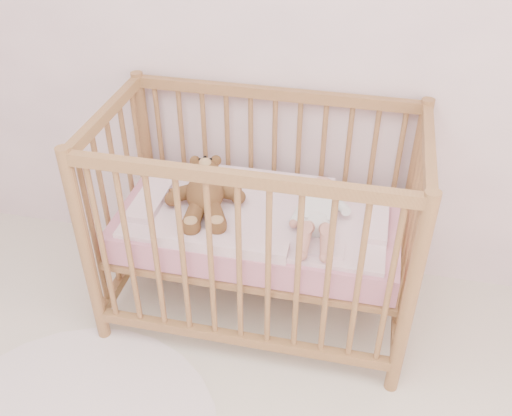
% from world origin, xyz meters
% --- Properties ---
extents(wall_back, '(4.00, 0.02, 2.70)m').
position_xyz_m(wall_back, '(0.00, 2.00, 1.35)').
color(wall_back, white).
rests_on(wall_back, floor).
extents(crib, '(1.36, 0.76, 1.00)m').
position_xyz_m(crib, '(-0.00, 1.60, 0.50)').
color(crib, '#A37B45').
rests_on(crib, floor).
extents(mattress, '(1.22, 0.62, 0.13)m').
position_xyz_m(mattress, '(-0.00, 1.60, 0.49)').
color(mattress, '#CE8092').
rests_on(mattress, crib).
extents(blanket, '(1.10, 0.58, 0.06)m').
position_xyz_m(blanket, '(-0.00, 1.60, 0.56)').
color(blanket, '#E79FB4').
rests_on(blanket, mattress).
extents(baby, '(0.28, 0.53, 0.13)m').
position_xyz_m(baby, '(0.26, 1.58, 0.64)').
color(baby, white).
rests_on(baby, blanket).
extents(teddy_bear, '(0.49, 0.60, 0.14)m').
position_xyz_m(teddy_bear, '(-0.23, 1.58, 0.65)').
color(teddy_bear, brown).
rests_on(teddy_bear, blanket).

